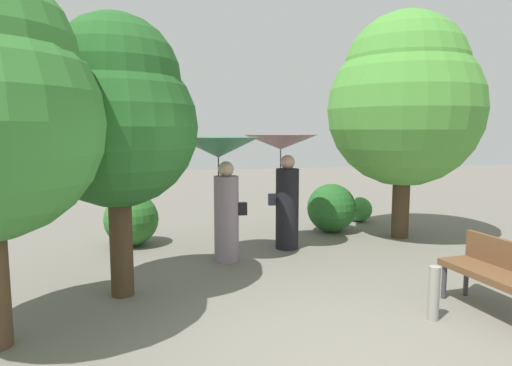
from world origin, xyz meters
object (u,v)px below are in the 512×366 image
path_marker_post (434,293)px  park_bench (507,273)px  person_right (283,166)px  person_left (221,168)px  tree_near_left (116,112)px  tree_near_right (405,98)px

path_marker_post → park_bench: bearing=-5.8°
path_marker_post → person_right: bearing=105.8°
person_right → path_marker_post: (0.91, -3.22, -1.17)m
park_bench → path_marker_post: size_ratio=2.55×
person_left → park_bench: bearing=-125.1°
tree_near_left → tree_near_right: bearing=23.5°
tree_near_right → path_marker_post: bearing=-113.3°
person_left → path_marker_post: (2.06, -2.65, -1.20)m
person_right → park_bench: 3.85m
park_bench → path_marker_post: (-0.83, 0.08, -0.21)m
tree_near_left → path_marker_post: tree_near_left is taller
tree_near_right → path_marker_post: size_ratio=7.08×
person_right → park_bench: size_ratio=1.30×
tree_near_left → tree_near_right: (5.01, 2.18, 0.39)m
park_bench → person_right: bearing=-159.3°
person_left → tree_near_left: tree_near_left is taller
park_bench → tree_near_right: size_ratio=0.36×
person_right → tree_near_left: tree_near_left is taller
person_left → path_marker_post: person_left is taller
person_left → person_right: (1.15, 0.57, -0.03)m
park_bench → path_marker_post: park_bench is taller
park_bench → tree_near_left: tree_near_left is taller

